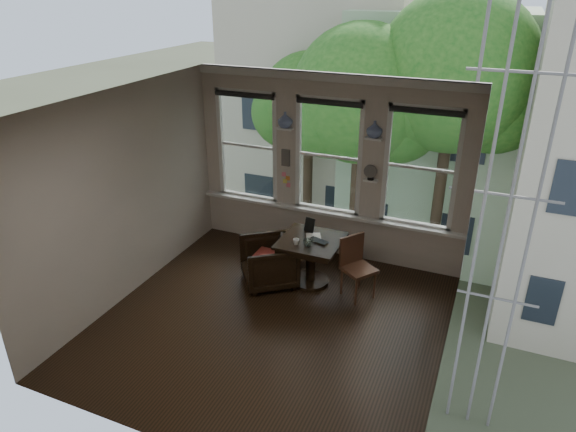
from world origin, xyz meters
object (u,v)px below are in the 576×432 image
at_px(table, 311,262).
at_px(laptop, 317,242).
at_px(armchair_left, 269,262).
at_px(side_chair_right, 359,269).
at_px(mug, 296,242).

xyz_separation_m(table, laptop, (0.11, -0.06, 0.39)).
distance_m(armchair_left, laptop, 0.83).
relative_size(side_chair_right, laptop, 2.99).
bearing_deg(side_chair_right, armchair_left, 133.19).
distance_m(laptop, mug, 0.31).
relative_size(armchair_left, side_chair_right, 0.86).
distance_m(table, armchair_left, 0.64).
height_order(laptop, mug, mug).
bearing_deg(armchair_left, mug, 56.72).
height_order(armchair_left, mug, mug).
height_order(table, armchair_left, table).
distance_m(table, laptop, 0.41).
bearing_deg(side_chair_right, laptop, 125.19).
xyz_separation_m(table, mug, (-0.15, -0.22, 0.42)).
xyz_separation_m(armchair_left, side_chair_right, (1.35, 0.19, 0.10)).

